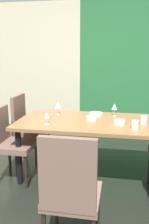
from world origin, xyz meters
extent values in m
cube|color=black|center=(0.00, 0.00, -0.01)|extent=(5.59, 5.34, 0.02)
cube|color=beige|center=(-1.46, 2.62, 1.28)|extent=(2.68, 0.10, 2.56)
cube|color=#8F603B|center=(0.37, 0.55, 0.72)|extent=(1.88, 0.98, 0.04)
cylinder|color=black|center=(-0.47, 0.94, 0.35)|extent=(0.07, 0.07, 0.70)
cylinder|color=black|center=(-0.47, 0.16, 0.35)|extent=(0.07, 0.07, 0.70)
cylinder|color=black|center=(1.09, 0.45, 0.21)|extent=(0.04, 0.04, 0.42)
cube|color=brown|center=(-0.54, 0.26, 0.45)|extent=(0.44, 0.44, 0.07)
cube|color=brown|center=(-0.74, 0.26, 0.69)|extent=(0.05, 0.42, 0.47)
cylinder|color=black|center=(-0.35, 0.45, 0.21)|extent=(0.04, 0.04, 0.42)
cylinder|color=black|center=(-0.35, 0.07, 0.21)|extent=(0.04, 0.04, 0.42)
cylinder|color=black|center=(-0.73, 0.45, 0.21)|extent=(0.04, 0.04, 0.42)
cube|color=brown|center=(-0.54, 0.85, 0.45)|extent=(0.44, 0.44, 0.07)
cube|color=brown|center=(-0.74, 0.85, 0.72)|extent=(0.05, 0.42, 0.53)
cylinder|color=black|center=(-0.35, 1.04, 0.21)|extent=(0.04, 0.04, 0.42)
cylinder|color=black|center=(-0.35, 0.66, 0.21)|extent=(0.04, 0.04, 0.42)
cylinder|color=black|center=(-0.73, 1.04, 0.21)|extent=(0.04, 0.04, 0.42)
cylinder|color=black|center=(-0.73, 0.66, 0.21)|extent=(0.04, 0.04, 0.42)
cube|color=brown|center=(0.36, -0.71, 0.45)|extent=(0.44, 0.44, 0.07)
cube|color=brown|center=(0.36, -0.91, 0.74)|extent=(0.42, 0.05, 0.57)
cylinder|color=black|center=(0.17, -0.52, 0.21)|extent=(0.04, 0.04, 0.42)
cylinder|color=black|center=(0.55, -0.52, 0.21)|extent=(0.04, 0.04, 0.42)
cylinder|color=silver|center=(-0.14, 0.80, 0.74)|extent=(0.06, 0.06, 0.00)
cylinder|color=silver|center=(-0.14, 0.80, 0.79)|extent=(0.01, 0.01, 0.08)
cone|color=silver|center=(-0.14, 0.80, 0.87)|extent=(0.08, 0.08, 0.09)
cylinder|color=silver|center=(0.64, 0.85, 0.74)|extent=(0.06, 0.06, 0.00)
cylinder|color=silver|center=(0.64, 0.85, 0.79)|extent=(0.01, 0.01, 0.09)
cone|color=silver|center=(0.64, 0.85, 0.87)|extent=(0.07, 0.07, 0.08)
cylinder|color=silver|center=(-0.15, 0.31, 0.74)|extent=(0.06, 0.06, 0.00)
cylinder|color=silver|center=(-0.15, 0.31, 0.78)|extent=(0.01, 0.01, 0.07)
cone|color=silver|center=(-0.15, 0.31, 0.85)|extent=(0.06, 0.06, 0.07)
cylinder|color=silver|center=(0.39, 0.83, 0.76)|extent=(0.18, 0.18, 0.04)
cylinder|color=silver|center=(0.36, 0.59, 0.76)|extent=(0.14, 0.14, 0.05)
cylinder|color=silver|center=(0.71, 0.46, 0.76)|extent=(0.14, 0.14, 0.05)
cylinder|color=white|center=(1.00, 0.52, 0.79)|extent=(0.07, 0.07, 0.10)
cylinder|color=silver|center=(0.88, 0.28, 0.79)|extent=(0.08, 0.08, 0.10)
camera|label=1|loc=(0.70, -2.47, 1.59)|focal=40.00mm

